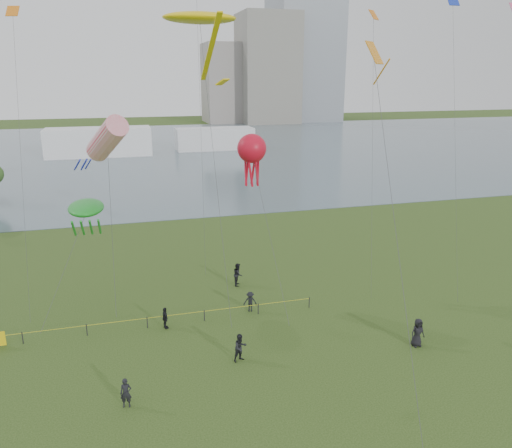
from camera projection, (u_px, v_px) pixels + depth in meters
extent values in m
plane|color=#253C13|center=(311.00, 440.00, 24.06)|extent=(400.00, 400.00, 0.00)
cube|color=slate|center=(154.00, 150.00, 116.44)|extent=(400.00, 120.00, 0.08)
cube|color=slate|center=(267.00, 69.00, 179.94)|extent=(20.00, 20.00, 38.00)
cube|color=gray|center=(226.00, 83.00, 183.37)|extent=(16.00, 18.00, 28.00)
cube|color=white|center=(99.00, 142.00, 107.93)|extent=(22.00, 8.00, 6.00)
cube|color=silver|center=(215.00, 139.00, 117.43)|extent=(18.00, 7.00, 5.00)
cylinder|color=black|center=(23.00, 338.00, 32.56)|extent=(0.07, 0.07, 0.85)
cylinder|color=black|center=(87.00, 330.00, 33.57)|extent=(0.07, 0.07, 0.85)
cylinder|color=black|center=(147.00, 322.00, 34.58)|extent=(0.07, 0.07, 0.85)
cylinder|color=black|center=(204.00, 315.00, 35.60)|extent=(0.07, 0.07, 0.85)
cylinder|color=black|center=(258.00, 309.00, 36.61)|extent=(0.07, 0.07, 0.85)
cylinder|color=black|center=(309.00, 302.00, 37.63)|extent=(0.07, 0.07, 0.85)
cylinder|color=yellow|center=(147.00, 318.00, 34.49)|extent=(24.00, 0.03, 0.03)
imported|color=black|center=(240.00, 348.00, 30.49)|extent=(1.05, 0.94, 1.79)
imported|color=black|center=(250.00, 302.00, 36.94)|extent=(1.14, 0.86, 1.56)
imported|color=black|center=(165.00, 318.00, 34.44)|extent=(0.54, 0.97, 1.56)
imported|color=black|center=(418.00, 332.00, 32.16)|extent=(0.95, 0.63, 1.90)
imported|color=black|center=(126.00, 393.00, 26.25)|extent=(0.64, 0.46, 1.65)
imported|color=black|center=(238.00, 274.00, 41.55)|extent=(0.97, 1.11, 1.92)
cylinder|color=#3F3F42|center=(215.00, 168.00, 35.95)|extent=(0.12, 9.13, 20.99)
ellipsoid|color=yellow|center=(200.00, 18.00, 37.15)|extent=(5.57, 3.48, 0.87)
cube|color=yellow|center=(211.00, 49.00, 33.95)|extent=(0.36, 6.98, 4.09)
cube|color=yellow|center=(222.00, 82.00, 31.04)|extent=(0.95, 0.95, 0.42)
cylinder|color=#3F3F42|center=(112.00, 228.00, 36.28)|extent=(0.35, 3.79, 12.44)
cylinder|color=red|center=(107.00, 139.00, 36.28)|extent=(3.54, 5.01, 3.71)
cylinder|color=#1A20BB|center=(88.00, 164.00, 35.27)|extent=(0.60, 1.13, 0.88)
cylinder|color=#1A20BB|center=(84.00, 164.00, 35.55)|extent=(0.60, 1.13, 0.88)
cylinder|color=#1A20BB|center=(78.00, 164.00, 35.31)|extent=(0.60, 1.13, 0.88)
cylinder|color=#1A20BB|center=(77.00, 165.00, 34.87)|extent=(0.60, 1.13, 0.88)
cylinder|color=#1A20BB|center=(84.00, 165.00, 34.85)|extent=(0.60, 1.13, 0.88)
cylinder|color=#3F3F42|center=(64.00, 270.00, 34.42)|extent=(3.63, 2.47, 8.01)
ellipsoid|color=#198D23|center=(86.00, 208.00, 34.85)|extent=(2.43, 4.38, 0.85)
cylinder|color=#198D23|center=(74.00, 229.00, 33.46)|extent=(0.16, 1.79, 1.54)
cylinder|color=#198D23|center=(82.00, 228.00, 33.60)|extent=(0.16, 1.79, 1.54)
cylinder|color=#198D23|center=(91.00, 227.00, 33.74)|extent=(0.16, 1.79, 1.54)
cylinder|color=#198D23|center=(99.00, 227.00, 33.88)|extent=(0.16, 1.79, 1.54)
cylinder|color=#3F3F42|center=(270.00, 233.00, 36.66)|extent=(0.77, 7.40, 11.49)
sphere|color=red|center=(252.00, 148.00, 38.33)|extent=(2.26, 2.26, 2.26)
cylinder|color=red|center=(258.00, 169.00, 38.92)|extent=(0.18, 0.54, 2.60)
cylinder|color=red|center=(253.00, 168.00, 39.26)|extent=(0.49, 0.36, 2.61)
cylinder|color=red|center=(247.00, 168.00, 39.13)|extent=(0.49, 0.36, 2.61)
cylinder|color=red|center=(246.00, 169.00, 38.67)|extent=(0.18, 0.54, 2.60)
cylinder|color=red|center=(250.00, 170.00, 38.33)|extent=(0.49, 0.36, 2.61)
cylinder|color=red|center=(256.00, 170.00, 38.46)|extent=(0.49, 0.36, 2.61)
cylinder|color=#3F3F42|center=(397.00, 240.00, 24.77)|extent=(1.37, 9.80, 18.06)
cube|color=orange|center=(374.00, 53.00, 26.87)|extent=(1.47, 1.47, 1.20)
cylinder|color=orange|center=(381.00, 72.00, 26.33)|extent=(0.08, 1.58, 1.35)
cube|color=#1933B2|center=(453.00, 1.00, 37.44)|extent=(0.93, 0.60, 0.76)
cube|color=orange|center=(12.00, 11.00, 35.82)|extent=(1.01, 0.76, 0.76)
cube|color=orange|center=(374.00, 15.00, 38.66)|extent=(1.04, 0.85, 0.76)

